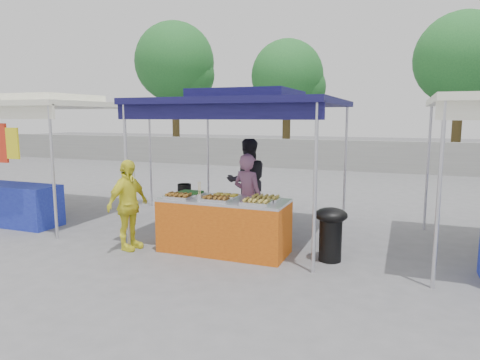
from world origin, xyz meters
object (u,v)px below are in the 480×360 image
(vendor_woman, at_px, (248,198))
(customer_person, at_px, (128,205))
(cooking_pot, at_px, (184,188))
(wok_burner, at_px, (331,229))
(helper_man, at_px, (247,181))
(vendor_table, at_px, (224,225))

(vendor_woman, xyz_separation_m, customer_person, (-1.63, -1.10, -0.03))
(cooking_pot, distance_m, wok_burner, 2.55)
(cooking_pot, xyz_separation_m, helper_man, (0.59, 1.52, -0.07))
(cooking_pot, bearing_deg, vendor_woman, 18.37)
(cooking_pot, xyz_separation_m, vendor_woman, (1.02, 0.34, -0.16))
(cooking_pot, distance_m, customer_person, 0.99)
(wok_burner, height_order, vendor_woman, vendor_woman)
(vendor_table, distance_m, customer_person, 1.57)
(cooking_pot, bearing_deg, customer_person, -128.35)
(wok_burner, xyz_separation_m, customer_person, (-3.11, -0.60, 0.25))
(cooking_pot, distance_m, helper_man, 1.63)
(cooking_pot, xyz_separation_m, customer_person, (-0.60, -0.76, -0.19))
(vendor_table, relative_size, vendor_woman, 1.33)
(vendor_table, xyz_separation_m, wok_burner, (1.63, 0.18, 0.05))
(vendor_table, relative_size, wok_burner, 2.48)
(wok_burner, distance_m, vendor_woman, 1.59)
(vendor_table, distance_m, vendor_woman, 0.77)
(wok_burner, height_order, helper_man, helper_man)
(cooking_pot, height_order, helper_man, helper_man)
(vendor_woman, distance_m, customer_person, 1.96)
(wok_burner, height_order, customer_person, customer_person)
(vendor_woman, height_order, customer_person, vendor_woman)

